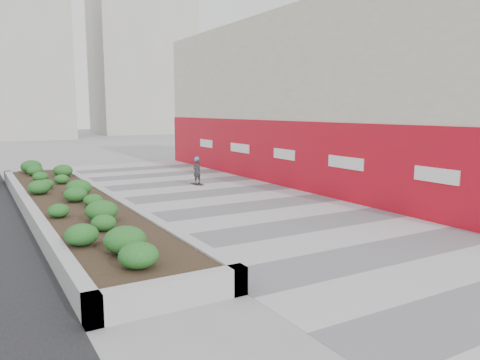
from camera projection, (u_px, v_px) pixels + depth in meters
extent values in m
plane|color=gray|center=(337.00, 241.00, 12.57)|extent=(160.00, 160.00, 0.00)
cube|color=#A8A8AD|center=(274.00, 218.00, 15.13)|extent=(8.00, 36.00, 0.01)
cube|color=beige|center=(323.00, 99.00, 23.15)|extent=(6.00, 24.00, 8.00)
cube|color=#B70E21|center=(273.00, 152.00, 22.04)|extent=(0.12, 24.00, 3.00)
cube|color=#9E9EA0|center=(171.00, 294.00, 8.21)|extent=(3.00, 0.30, 0.55)
cube|color=#9E9EA0|center=(38.00, 175.00, 23.35)|extent=(3.00, 0.30, 0.55)
cube|color=#9E9EA0|center=(29.00, 210.00, 15.11)|extent=(0.30, 18.00, 0.55)
cube|color=#9E9EA0|center=(112.00, 202.00, 16.45)|extent=(0.30, 18.00, 0.55)
cube|color=#2D2116|center=(73.00, 206.00, 15.78)|extent=(2.40, 17.40, 0.50)
cube|color=#ADAAA3|center=(142.00, 52.00, 69.55)|extent=(14.00, 10.00, 24.00)
cylinder|color=#595654|center=(287.00, 217.00, 15.38)|extent=(0.44, 0.44, 0.01)
cube|color=black|center=(197.00, 184.00, 21.83)|extent=(0.44, 0.74, 0.02)
imported|color=#2A292F|center=(197.00, 171.00, 21.74)|extent=(0.50, 0.40, 1.19)
sphere|color=#1A93E1|center=(197.00, 159.00, 21.66)|extent=(0.23, 0.23, 0.23)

